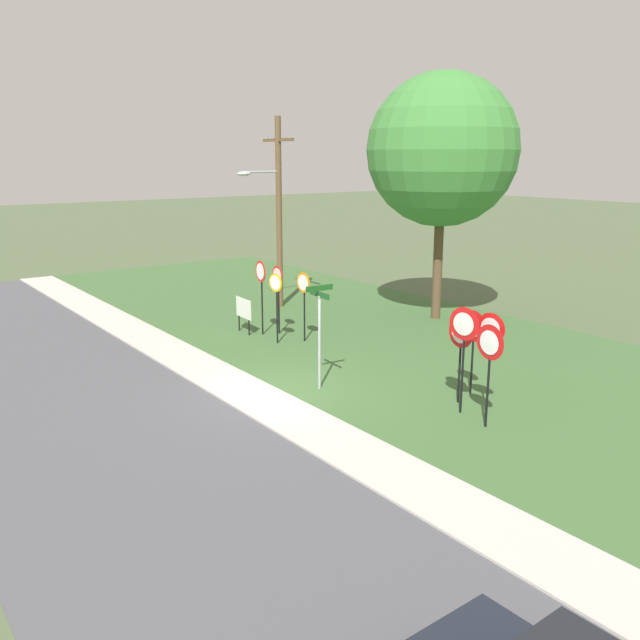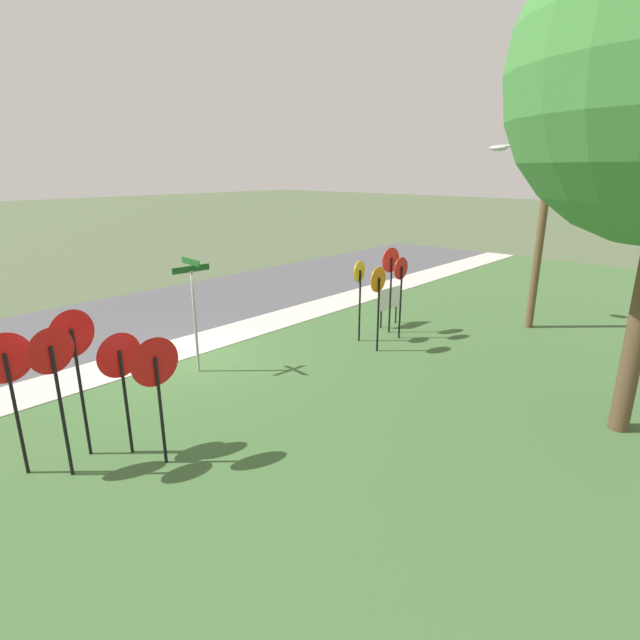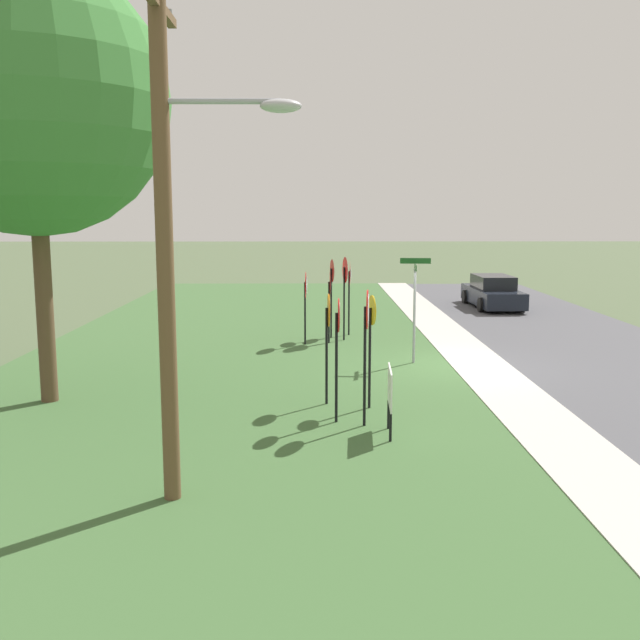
{
  "view_description": "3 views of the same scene",
  "coord_description": "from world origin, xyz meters",
  "px_view_note": "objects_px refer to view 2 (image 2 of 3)",
  "views": [
    {
      "loc": [
        14.29,
        -9.25,
        6.17
      ],
      "look_at": [
        -1.55,
        2.42,
        1.35
      ],
      "focal_mm": 37.61,
      "sensor_mm": 36.0,
      "label": 1
    },
    {
      "loc": [
        6.82,
        10.9,
        4.9
      ],
      "look_at": [
        -1.56,
        3.25,
        1.41
      ],
      "focal_mm": 27.64,
      "sensor_mm": 36.0,
      "label": 2
    },
    {
      "loc": [
        -18.62,
        3.67,
        4.12
      ],
      "look_at": [
        -0.92,
        3.51,
        1.42
      ],
      "focal_mm": 40.14,
      "sensor_mm": 36.0,
      "label": 3
    }
  ],
  "objects_px": {
    "stop_sign_near_right": "(359,285)",
    "notice_board": "(389,300)",
    "yield_sign_near_right": "(74,348)",
    "stop_sign_near_left": "(378,291)",
    "yield_sign_far_left": "(121,365)",
    "yield_sign_near_left": "(54,367)",
    "utility_pole": "(541,193)",
    "yield_sign_far_right": "(156,372)",
    "stop_sign_far_left": "(401,281)",
    "yield_sign_center": "(7,370)",
    "street_name_post": "(194,306)",
    "stop_sign_far_center": "(391,271)"
  },
  "relations": [
    {
      "from": "stop_sign_near_left",
      "to": "notice_board",
      "type": "relative_size",
      "value": 1.9
    },
    {
      "from": "stop_sign_near_right",
      "to": "yield_sign_near_left",
      "type": "xyz_separation_m",
      "value": [
        8.45,
        0.59,
        0.22
      ]
    },
    {
      "from": "yield_sign_center",
      "to": "notice_board",
      "type": "height_order",
      "value": "yield_sign_center"
    },
    {
      "from": "yield_sign_near_left",
      "to": "yield_sign_far_left",
      "type": "bearing_deg",
      "value": 165.57
    },
    {
      "from": "yield_sign_center",
      "to": "street_name_post",
      "type": "relative_size",
      "value": 0.86
    },
    {
      "from": "street_name_post",
      "to": "stop_sign_far_left",
      "type": "bearing_deg",
      "value": 162.88
    },
    {
      "from": "street_name_post",
      "to": "notice_board",
      "type": "height_order",
      "value": "street_name_post"
    },
    {
      "from": "stop_sign_far_center",
      "to": "yield_sign_center",
      "type": "distance_m",
      "value": 10.2
    },
    {
      "from": "notice_board",
      "to": "stop_sign_far_center",
      "type": "bearing_deg",
      "value": 37.81
    },
    {
      "from": "stop_sign_far_left",
      "to": "yield_sign_far_left",
      "type": "xyz_separation_m",
      "value": [
        8.46,
        -0.05,
        -0.09
      ]
    },
    {
      "from": "notice_board",
      "to": "street_name_post",
      "type": "bearing_deg",
      "value": -8.51
    },
    {
      "from": "street_name_post",
      "to": "utility_pole",
      "type": "bearing_deg",
      "value": 158.54
    },
    {
      "from": "yield_sign_far_left",
      "to": "notice_board",
      "type": "distance_m",
      "value": 9.36
    },
    {
      "from": "stop_sign_near_left",
      "to": "utility_pole",
      "type": "height_order",
      "value": "utility_pole"
    },
    {
      "from": "yield_sign_near_left",
      "to": "yield_sign_far_right",
      "type": "height_order",
      "value": "yield_sign_near_left"
    },
    {
      "from": "yield_sign_far_left",
      "to": "street_name_post",
      "type": "xyz_separation_m",
      "value": [
        -2.94,
        -2.21,
        0.04
      ]
    },
    {
      "from": "notice_board",
      "to": "stop_sign_far_left",
      "type": "bearing_deg",
      "value": 51.78
    },
    {
      "from": "stop_sign_near_left",
      "to": "yield_sign_far_left",
      "type": "bearing_deg",
      "value": -3.74
    },
    {
      "from": "yield_sign_far_right",
      "to": "street_name_post",
      "type": "height_order",
      "value": "street_name_post"
    },
    {
      "from": "yield_sign_near_right",
      "to": "notice_board",
      "type": "distance_m",
      "value": 9.89
    },
    {
      "from": "stop_sign_near_left",
      "to": "stop_sign_far_center",
      "type": "relative_size",
      "value": 0.9
    },
    {
      "from": "yield_sign_near_right",
      "to": "street_name_post",
      "type": "xyz_separation_m",
      "value": [
        -3.47,
        -1.72,
        -0.3
      ]
    },
    {
      "from": "yield_sign_far_left",
      "to": "yield_sign_far_right",
      "type": "bearing_deg",
      "value": 107.37
    },
    {
      "from": "stop_sign_far_left",
      "to": "stop_sign_far_center",
      "type": "relative_size",
      "value": 0.93
    },
    {
      "from": "stop_sign_near_right",
      "to": "yield_sign_far_right",
      "type": "bearing_deg",
      "value": 2.37
    },
    {
      "from": "stop_sign_far_center",
      "to": "yield_sign_far_left",
      "type": "relative_size",
      "value": 1.17
    },
    {
      "from": "stop_sign_near_right",
      "to": "yield_sign_far_right",
      "type": "distance_m",
      "value": 7.35
    },
    {
      "from": "stop_sign_near_right",
      "to": "notice_board",
      "type": "distance_m",
      "value": 2.04
    },
    {
      "from": "yield_sign_far_right",
      "to": "yield_sign_center",
      "type": "height_order",
      "value": "yield_sign_center"
    },
    {
      "from": "stop_sign_near_right",
      "to": "notice_board",
      "type": "height_order",
      "value": "stop_sign_near_right"
    },
    {
      "from": "utility_pole",
      "to": "stop_sign_near_left",
      "type": "bearing_deg",
      "value": -23.54
    },
    {
      "from": "utility_pole",
      "to": "notice_board",
      "type": "xyz_separation_m",
      "value": [
        2.9,
        -3.29,
        -3.34
      ]
    },
    {
      "from": "stop_sign_far_left",
      "to": "yield_sign_far_right",
      "type": "xyz_separation_m",
      "value": [
        8.23,
        0.69,
        -0.06
      ]
    },
    {
      "from": "stop_sign_far_left",
      "to": "yield_sign_far_right",
      "type": "relative_size",
      "value": 1.07
    },
    {
      "from": "stop_sign_far_center",
      "to": "notice_board",
      "type": "bearing_deg",
      "value": -139.51
    },
    {
      "from": "yield_sign_near_right",
      "to": "yield_sign_far_right",
      "type": "height_order",
      "value": "yield_sign_near_right"
    },
    {
      "from": "yield_sign_far_left",
      "to": "street_name_post",
      "type": "bearing_deg",
      "value": -143.37
    },
    {
      "from": "stop_sign_near_right",
      "to": "yield_sign_center",
      "type": "xyz_separation_m",
      "value": [
        8.93,
        -0.02,
        0.14
      ]
    },
    {
      "from": "street_name_post",
      "to": "utility_pole",
      "type": "relative_size",
      "value": 0.37
    },
    {
      "from": "stop_sign_near_right",
      "to": "yield_sign_far_left",
      "type": "bearing_deg",
      "value": -3.55
    },
    {
      "from": "yield_sign_near_left",
      "to": "notice_board",
      "type": "xyz_separation_m",
      "value": [
        -10.29,
        -0.79,
        -1.08
      ]
    },
    {
      "from": "yield_sign_near_left",
      "to": "utility_pole",
      "type": "height_order",
      "value": "utility_pole"
    },
    {
      "from": "yield_sign_near_right",
      "to": "yield_sign_near_left",
      "type": "bearing_deg",
      "value": 30.45
    },
    {
      "from": "stop_sign_near_right",
      "to": "yield_sign_center",
      "type": "relative_size",
      "value": 0.97
    },
    {
      "from": "utility_pole",
      "to": "notice_board",
      "type": "relative_size",
      "value": 6.14
    },
    {
      "from": "stop_sign_far_center",
      "to": "yield_sign_near_left",
      "type": "bearing_deg",
      "value": 8.32
    },
    {
      "from": "street_name_post",
      "to": "utility_pole",
      "type": "distance_m",
      "value": 10.62
    },
    {
      "from": "yield_sign_far_right",
      "to": "notice_board",
      "type": "bearing_deg",
      "value": -167.51
    },
    {
      "from": "stop_sign_far_left",
      "to": "yield_sign_far_right",
      "type": "height_order",
      "value": "stop_sign_far_left"
    },
    {
      "from": "street_name_post",
      "to": "stop_sign_far_center",
      "type": "bearing_deg",
      "value": 168.49
    }
  ]
}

